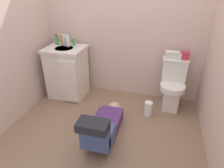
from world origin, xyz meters
TOP-DOWN VIEW (x-y plane):
  - ground_plane at (0.00, 0.00)m, footprint 2.96×3.16m
  - wall_back at (0.00, 1.12)m, footprint 2.62×0.08m
  - toilet at (0.82, 0.81)m, footprint 0.36×0.46m
  - vanity_cabinet at (-0.84, 0.76)m, footprint 0.60×0.53m
  - faucet at (-0.84, 0.91)m, footprint 0.02×0.02m
  - person_plumber at (0.04, -0.11)m, footprint 0.39×1.06m
  - tissue_box at (0.78, 0.90)m, footprint 0.22×0.11m
  - toiletry_bag at (0.93, 0.90)m, footprint 0.12×0.09m
  - soap_dispenser at (-1.03, 0.89)m, footprint 0.06×0.06m
  - bottle_amber at (-0.94, 0.90)m, footprint 0.05×0.05m
  - bottle_clear at (-0.88, 0.87)m, footprint 0.06×0.06m
  - bottle_white at (-0.81, 0.84)m, footprint 0.06×0.06m
  - bottle_green at (-0.75, 0.91)m, footprint 0.05×0.05m
  - paper_towel_roll at (0.52, 0.49)m, footprint 0.11×0.11m

SIDE VIEW (x-z plane):
  - ground_plane at x=0.00m, z-range -0.04..0.00m
  - paper_towel_roll at x=0.52m, z-range 0.00..0.22m
  - person_plumber at x=0.04m, z-range -0.08..0.44m
  - toilet at x=0.82m, z-range -0.01..0.74m
  - vanity_cabinet at x=-0.84m, z-range 0.01..0.83m
  - tissue_box at x=0.78m, z-range 0.75..0.85m
  - toiletry_bag at x=0.93m, z-range 0.75..0.86m
  - faucet at x=-0.84m, z-range 0.82..0.92m
  - bottle_green at x=-0.75m, z-range 0.82..0.94m
  - soap_dispenser at x=-1.03m, z-range 0.80..0.97m
  - bottle_amber at x=-0.94m, z-range 0.82..0.99m
  - bottle_white at x=-0.81m, z-range 0.82..0.99m
  - bottle_clear at x=-0.88m, z-range 0.82..0.99m
  - wall_back at x=0.00m, z-range 0.00..2.40m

